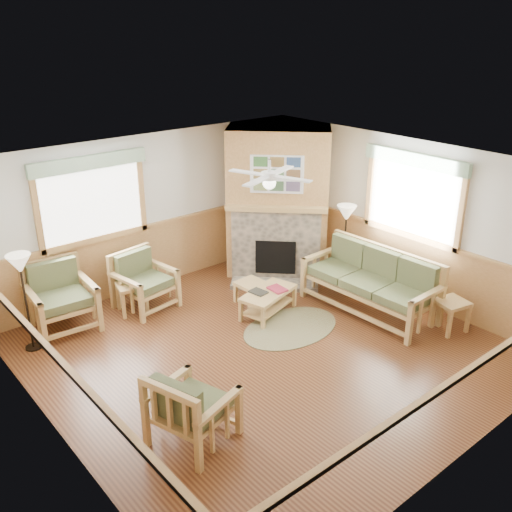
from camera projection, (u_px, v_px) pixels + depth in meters
floor at (266, 351)px, 8.24m from camera, size 6.00×6.00×0.01m
ceiling at (267, 167)px, 7.20m from camera, size 6.00×6.00×0.01m
wall_back at (153, 212)px, 9.84m from camera, size 6.00×0.02×2.70m
wall_front at (466, 358)px, 5.60m from camera, size 6.00×0.02×2.70m
wall_left at (49, 339)px, 5.94m from camera, size 0.02×6.00×2.70m
wall_right at (402, 219)px, 9.50m from camera, size 0.02×6.00×2.70m
wainscot at (266, 317)px, 8.03m from camera, size 6.00×6.00×1.10m
fireplace at (278, 202)px, 10.38m from camera, size 3.11×3.11×2.70m
window_back at (86, 153)px, 8.71m from camera, size 1.90×0.16×1.50m
window_right at (419, 151)px, 8.88m from camera, size 0.16×1.90×1.50m
ceiling_fan at (269, 162)px, 7.60m from camera, size 1.59×1.59×0.36m
sofa at (369, 282)px, 9.18m from camera, size 2.23×0.97×1.01m
armchair_back_left at (61, 298)px, 8.65m from camera, size 0.98×0.98×1.03m
armchair_back_right at (145, 281)px, 9.31m from camera, size 0.95×0.95×0.93m
armchair_left at (193, 406)px, 6.34m from camera, size 1.01×1.01×0.91m
coffee_table at (268, 303)px, 9.19m from camera, size 1.09×0.75×0.40m
end_table_chairs at (132, 298)px, 9.24m from camera, size 0.53×0.52×0.50m
end_table_sofa at (450, 315)px, 8.69m from camera, size 0.53×0.51×0.49m
footstool at (251, 292)px, 9.57m from camera, size 0.45×0.45×0.38m
braided_rug at (290, 328)px, 8.83m from camera, size 2.16×2.16×0.01m
floor_lamp_left at (26, 303)px, 8.02m from camera, size 0.40×0.40×1.48m
floor_lamp_right at (345, 245)px, 10.05m from camera, size 0.38×0.38×1.48m
book_red at (277, 288)px, 9.16m from camera, size 0.23×0.31×0.03m
book_dark at (258, 291)px, 9.07m from camera, size 0.24×0.30×0.03m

